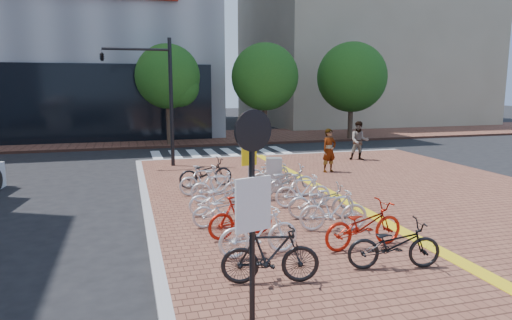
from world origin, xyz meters
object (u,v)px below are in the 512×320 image
object	(u,v)px
bike_12	(303,191)
pedestrian_b	(359,141)
bike_8	(394,244)
bike_15	(269,171)
bike_5	(217,187)
utility_box	(274,175)
bike_7	(206,173)
bike_0	(270,255)
bike_11	(321,201)
bike_9	(364,225)
yellow_sign	(249,158)
pedestrian_a	(329,150)
bike_10	(333,210)
traffic_light_pole	(140,78)
bike_13	(285,181)
bike_1	(259,232)
notice_sign	(253,192)
bike_14	(274,177)
bike_3	(225,210)
bike_4	(220,198)
bike_6	(204,180)
bike_2	(241,216)

from	to	relation	value
bike_12	pedestrian_b	xyz separation A→B (m)	(5.75, 7.21, 0.42)
bike_8	bike_15	size ratio (longest dim) A/B	1.12
bike_5	utility_box	bearing A→B (deg)	-60.41
bike_7	bike_12	size ratio (longest dim) A/B	1.16
bike_0	bike_11	xyz separation A→B (m)	(2.57, 3.52, -0.06)
bike_9	bike_15	world-z (taller)	bike_9
bike_5	yellow_sign	distance (m)	1.35
bike_0	pedestrian_b	size ratio (longest dim) A/B	0.98
bike_8	bike_9	size ratio (longest dim) A/B	0.94
bike_8	bike_12	world-z (taller)	bike_12
pedestrian_b	bike_7	bearing A→B (deg)	-134.34
bike_5	pedestrian_a	bearing A→B (deg)	-50.46
bike_5	bike_7	size ratio (longest dim) A/B	0.85
bike_8	bike_11	world-z (taller)	bike_8
bike_5	bike_10	size ratio (longest dim) A/B	0.95
bike_12	traffic_light_pole	xyz separation A→B (m)	(-4.27, 8.12, 3.34)
bike_0	bike_13	bearing A→B (deg)	-10.03
bike_1	bike_8	bearing A→B (deg)	-123.87
pedestrian_b	notice_sign	bearing A→B (deg)	-103.42
bike_10	bike_14	xyz separation A→B (m)	(-0.06, 4.51, -0.04)
bike_10	yellow_sign	xyz separation A→B (m)	(-1.19, 3.60, 0.81)
bike_3	pedestrian_a	size ratio (longest dim) A/B	0.94
bike_12	pedestrian_a	xyz separation A→B (m)	(3.08, 4.84, 0.40)
bike_1	utility_box	xyz separation A→B (m)	(2.15, 5.53, 0.04)
bike_4	bike_13	xyz separation A→B (m)	(2.43, 1.41, 0.05)
notice_sign	bike_15	bearing A→B (deg)	71.13
bike_4	bike_6	world-z (taller)	bike_6
bike_7	bike_11	xyz separation A→B (m)	(2.36, -4.64, -0.03)
bike_5	traffic_light_pole	distance (m)	7.88
bike_4	bike_11	bearing A→B (deg)	-120.84
bike_3	bike_5	size ratio (longest dim) A/B	1.02
bike_3	bike_6	xyz separation A→B (m)	(0.04, 3.54, 0.05)
bike_2	bike_7	size ratio (longest dim) A/B	0.87
bike_7	bike_12	bearing A→B (deg)	-156.31
bike_6	bike_12	bearing A→B (deg)	-138.52
bike_7	pedestrian_a	xyz separation A→B (m)	(5.38, 1.37, 0.39)
bike_11	pedestrian_a	xyz separation A→B (m)	(3.02, 6.02, 0.42)
bike_0	bike_3	world-z (taller)	bike_0
bike_10	notice_sign	bearing A→B (deg)	149.59
utility_box	bike_14	bearing A→B (deg)	61.31
bike_4	bike_10	xyz separation A→B (m)	(2.42, -2.20, 0.05)
bike_2	yellow_sign	xyz separation A→B (m)	(1.13, 3.44, 0.82)
traffic_light_pole	bike_0	bearing A→B (deg)	-82.18
bike_0	bike_5	size ratio (longest dim) A/B	1.09
bike_4	pedestrian_b	world-z (taller)	pedestrian_b
bike_9	traffic_light_pole	size ratio (longest dim) A/B	0.35
traffic_light_pole	notice_sign	bearing A→B (deg)	-85.67
bike_1	yellow_sign	distance (m)	4.90
bike_3	bike_14	size ratio (longest dim) A/B	1.05
bike_4	yellow_sign	distance (m)	2.06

